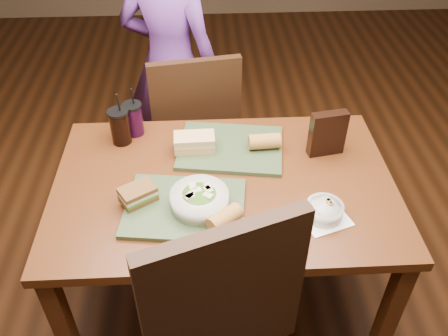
{
  "coord_description": "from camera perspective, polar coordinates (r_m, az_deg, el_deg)",
  "views": [
    {
      "loc": [
        -0.07,
        -1.35,
        1.95
      ],
      "look_at": [
        0.0,
        0.0,
        0.82
      ],
      "focal_mm": 38.0,
      "sensor_mm": 36.0,
      "label": 1
    }
  ],
  "objects": [
    {
      "name": "diner",
      "position": [
        2.64,
        -6.47,
        12.3
      ],
      "size": [
        0.62,
        0.5,
        1.47
      ],
      "primitive_type": "imported",
      "rotation": [
        0.0,
        0.0,
        2.83
      ],
      "color": "#5B2C7B",
      "rests_on": "ground"
    },
    {
      "name": "chair_far",
      "position": [
        2.44,
        -3.22,
        4.79
      ],
      "size": [
        0.49,
        0.49,
        0.98
      ],
      "color": "black",
      "rests_on": "ground"
    },
    {
      "name": "chip_bag",
      "position": [
        1.93,
        12.33,
        4.07
      ],
      "size": [
        0.15,
        0.07,
        0.19
      ],
      "primitive_type": "cube",
      "rotation": [
        0.0,
        0.0,
        0.18
      ],
      "color": "black",
      "rests_on": "dining_table"
    },
    {
      "name": "salad_bowl",
      "position": [
        1.66,
        -2.97,
        -3.73
      ],
      "size": [
        0.21,
        0.21,
        0.07
      ],
      "color": "silver",
      "rests_on": "tray_near"
    },
    {
      "name": "cup_cola",
      "position": [
        2.01,
        -12.39,
        4.91
      ],
      "size": [
        0.09,
        0.09,
        0.24
      ],
      "color": "black",
      "rests_on": "dining_table"
    },
    {
      "name": "ground",
      "position": [
        2.37,
        0.0,
        -15.35
      ],
      "size": [
        6.0,
        6.0,
        0.0
      ],
      "primitive_type": "plane",
      "color": "#381C0B",
      "rests_on": "ground"
    },
    {
      "name": "sandwich_near",
      "position": [
        1.72,
        -10.32,
        -3.11
      ],
      "size": [
        0.15,
        0.14,
        0.06
      ],
      "color": "#593819",
      "rests_on": "tray_near"
    },
    {
      "name": "dining_table",
      "position": [
        1.87,
        0.0,
        -3.77
      ],
      "size": [
        1.3,
        0.85,
        0.75
      ],
      "color": "#4E260F",
      "rests_on": "ground"
    },
    {
      "name": "sandwich_far",
      "position": [
        1.92,
        -3.58,
        3.11
      ],
      "size": [
        0.17,
        0.09,
        0.07
      ],
      "color": "tan",
      "rests_on": "tray_far"
    },
    {
      "name": "baguette_near",
      "position": [
        1.6,
        0.07,
        -6.07
      ],
      "size": [
        0.13,
        0.12,
        0.06
      ],
      "primitive_type": "cylinder",
      "rotation": [
        0.0,
        1.57,
        0.67
      ],
      "color": "#AD7533",
      "rests_on": "tray_near"
    },
    {
      "name": "cup_berry",
      "position": [
        2.05,
        -10.83,
        5.85
      ],
      "size": [
        0.08,
        0.08,
        0.22
      ],
      "color": "black",
      "rests_on": "dining_table"
    },
    {
      "name": "soup_bowl",
      "position": [
        1.69,
        11.97,
        -5.03
      ],
      "size": [
        0.2,
        0.2,
        0.06
      ],
      "color": "white",
      "rests_on": "dining_table"
    },
    {
      "name": "tray_far",
      "position": [
        1.96,
        0.79,
        2.45
      ],
      "size": [
        0.46,
        0.38,
        0.02
      ],
      "primitive_type": "cube",
      "rotation": [
        0.0,
        0.0,
        -0.15
      ],
      "color": "#324426",
      "rests_on": "dining_table"
    },
    {
      "name": "tray_near",
      "position": [
        1.7,
        -4.73,
        -4.77
      ],
      "size": [
        0.46,
        0.37,
        0.02
      ],
      "primitive_type": "cube",
      "rotation": [
        0.0,
        0.0,
        -0.12
      ],
      "color": "#324426",
      "rests_on": "dining_table"
    },
    {
      "name": "baguette_far",
      "position": [
        1.93,
        4.87,
        3.21
      ],
      "size": [
        0.13,
        0.07,
        0.06
      ],
      "primitive_type": "cylinder",
      "rotation": [
        0.0,
        1.57,
        0.06
      ],
      "color": "#AD7533",
      "rests_on": "tray_far"
    }
  ]
}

